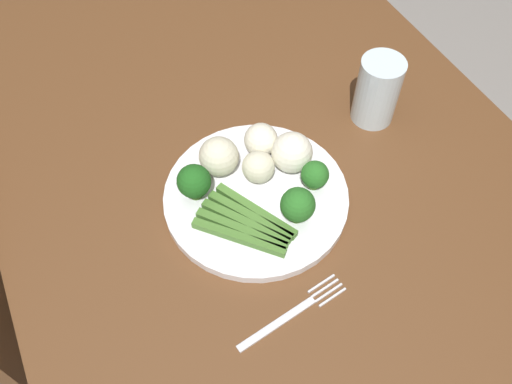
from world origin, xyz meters
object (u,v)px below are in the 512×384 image
Objects in this scene: plate at (256,197)px; broccoli_back at (315,175)px; dining_table at (263,201)px; broccoli_front at (298,205)px; broccoli_front_left at (194,182)px; cauliflower_near_fork at (260,140)px; fork at (293,313)px; water_glass at (377,91)px; asparagus_bundle at (246,223)px; cauliflower_left at (292,152)px; cauliflower_near_center at (258,167)px; cauliflower_outer_edge at (219,156)px.

broccoli_back is (0.03, 0.08, 0.04)m from plate.
broccoli_front is at bearing -4.94° from dining_table.
broccoli_front is at bearing 48.35° from broccoli_front_left.
cauliflower_near_fork is 0.27m from fork.
broccoli_front_left reaches higher than fork.
plate is at bearing -74.92° from water_glass.
fork is (0.14, -0.00, -0.02)m from asparagus_bundle.
water_glass is at bearing 105.08° from plate.
broccoli_front is 1.20× the size of broccoli_back.
cauliflower_left reaches higher than dining_table.
water_glass is (-0.04, 0.23, 0.02)m from cauliflower_near_center.
cauliflower_left is (0.01, 0.15, -0.00)m from broccoli_front_left.
dining_table is at bearing 144.70° from plate.
dining_table is 8.20× the size of fork.
water_glass is at bearing -103.86° from asparagus_bundle.
cauliflower_near_fork is at bearing -147.25° from cauliflower_left.
broccoli_front_left is (0.02, -0.12, 0.17)m from dining_table.
cauliflower_left is at bearing -76.44° from water_glass.
cauliflower_near_fork reaches higher than fork.
broccoli_front_left is 0.53× the size of water_glass.
cauliflower_left is at bearing 37.61° from dining_table.
cauliflower_near_fork reaches higher than asparagus_bundle.
cauliflower_near_center is 0.95× the size of cauliflower_near_fork.
broccoli_back is at bearing 50.34° from cauliflower_outer_edge.
broccoli_front_left is 0.17m from broccoli_back.
fork is at bearing 11.14° from broccoli_front_left.
water_glass is (-0.01, 0.21, 0.17)m from dining_table.
cauliflower_outer_edge is at bearing -89.83° from water_glass.
broccoli_front reaches higher than cauliflower_near_center.
broccoli_back is (-0.02, 0.12, 0.02)m from asparagus_bundle.
water_glass reaches higher than cauliflower_near_center.
broccoli_front is 1.16× the size of cauliflower_near_fork.
plate is at bearing -71.25° from cauliflower_left.
cauliflower_outer_edge is at bearing -129.66° from broccoli_back.
water_glass is (-0.07, 0.25, 0.05)m from plate.
asparagus_bundle is 0.13m from cauliflower_left.
fork is at bearing 144.78° from asparagus_bundle.
plate is 1.86× the size of asparagus_bundle.
asparagus_bundle is 0.09m from cauliflower_near_center.
broccoli_front reaches higher than cauliflower_near_fork.
fork is at bearing -18.25° from dining_table.
asparagus_bundle is at bearing 28.88° from broccoli_front_left.
cauliflower_left reaches higher than broccoli_front.
asparagus_bundle is 0.14m from fork.
cauliflower_near_fork is (-0.05, -0.03, -0.01)m from cauliflower_left.
broccoli_front_left is 0.06m from cauliflower_outer_edge.
cauliflower_outer_edge is at bearing -86.49° from cauliflower_near_fork.
fork is (0.22, 0.04, -0.05)m from broccoli_front_left.
cauliflower_left reaches higher than broccoli_front_left.
asparagus_bundle is 2.37× the size of cauliflower_left.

